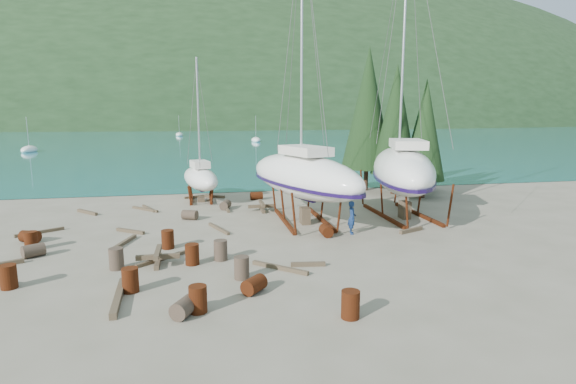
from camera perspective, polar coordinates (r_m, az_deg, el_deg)
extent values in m
plane|color=#696352|center=(21.77, -4.46, -6.81)|extent=(600.00, 600.00, 0.00)
plane|color=#1A6E84|center=(335.78, -10.78, 8.69)|extent=(700.00, 700.00, 0.00)
ellipsoid|color=black|center=(340.78, -10.79, 8.71)|extent=(800.00, 360.00, 110.00)
cube|color=beige|center=(218.51, -26.62, 7.78)|extent=(6.00, 5.00, 4.00)
cube|color=#A54C2D|center=(218.47, -26.68, 8.51)|extent=(6.60, 5.60, 1.60)
cube|color=beige|center=(211.50, -16.02, 8.40)|extent=(6.00, 5.00, 4.00)
cube|color=#A54C2D|center=(211.46, -16.06, 9.15)|extent=(6.60, 5.60, 1.60)
cube|color=beige|center=(213.23, -2.36, 8.78)|extent=(6.00, 5.00, 4.00)
cube|color=#A54C2D|center=(213.19, -2.37, 9.53)|extent=(6.60, 5.60, 1.60)
cylinder|color=black|center=(36.34, 13.18, 1.03)|extent=(0.36, 0.36, 1.60)
cone|color=black|center=(35.93, 13.50, 8.93)|extent=(3.60, 3.60, 8.40)
cylinder|color=black|center=(35.24, 16.73, 0.40)|extent=(0.36, 0.36, 1.36)
cone|color=black|center=(34.82, 17.08, 7.31)|extent=(3.06, 3.06, 7.14)
cylinder|color=black|center=(37.57, 9.86, 1.61)|extent=(0.36, 0.36, 1.84)
cone|color=black|center=(37.19, 10.13, 10.41)|extent=(4.14, 4.14, 9.66)
cylinder|color=black|center=(38.55, 16.65, 1.25)|extent=(0.36, 0.36, 1.44)
cone|color=black|center=(38.16, 16.98, 7.94)|extent=(3.24, 3.24, 7.56)
ellipsoid|color=white|center=(85.53, -30.01, 4.67)|extent=(2.00, 5.00, 1.40)
cylinder|color=silver|center=(85.38, -30.17, 6.57)|extent=(0.08, 0.08, 5.00)
ellipsoid|color=white|center=(101.64, -4.10, 6.59)|extent=(2.00, 5.00, 1.40)
cylinder|color=silver|center=(101.52, -4.12, 8.20)|extent=(0.08, 0.08, 5.00)
ellipsoid|color=white|center=(130.97, -13.63, 7.08)|extent=(2.00, 5.00, 1.40)
cylinder|color=silver|center=(130.87, -13.68, 8.33)|extent=(0.08, 0.08, 5.00)
ellipsoid|color=white|center=(25.96, 1.92, 2.05)|extent=(6.38, 11.24, 2.52)
cube|color=#180B39|center=(25.57, 2.18, 0.09)|extent=(0.85, 1.92, 1.00)
cube|color=silver|center=(25.27, 2.21, 5.28)|extent=(2.66, 3.62, 0.50)
cylinder|color=silver|center=(26.59, 1.75, 19.20)|extent=(0.14, 0.14, 12.96)
cube|color=#59290F|center=(26.22, -0.47, -3.65)|extent=(0.18, 5.94, 0.20)
cube|color=#59290F|center=(26.71, 4.20, -3.43)|extent=(0.18, 5.94, 0.20)
cube|color=brown|center=(25.85, 2.16, -3.02)|extent=(0.50, 0.80, 0.94)
ellipsoid|color=white|center=(28.13, 14.31, 2.76)|extent=(6.60, 11.86, 2.69)
cube|color=#180B39|center=(27.74, 14.73, 0.78)|extent=(0.86, 2.03, 1.00)
cube|color=silver|center=(27.47, 14.96, 5.92)|extent=(2.77, 3.81, 0.50)
cylinder|color=silver|center=(28.87, 14.54, 19.44)|extent=(0.14, 0.14, 13.66)
cube|color=#59290F|center=(28.13, 11.93, -2.93)|extent=(0.18, 6.26, 0.20)
cube|color=#59290F|center=(29.11, 16.14, -2.68)|extent=(0.18, 6.26, 0.20)
cube|color=brown|center=(28.01, 14.60, -2.20)|extent=(0.50, 0.80, 1.05)
ellipsoid|color=white|center=(33.10, -11.06, 1.71)|extent=(3.35, 6.62, 1.63)
cube|color=#180B39|center=(32.84, -11.04, 1.00)|extent=(0.50, 1.17, 1.00)
cube|color=silver|center=(32.65, -11.12, 3.48)|extent=(1.49, 2.10, 0.50)
cylinder|color=silver|center=(33.09, -11.34, 9.90)|extent=(0.14, 0.14, 7.61)
cube|color=#59290F|center=(33.36, -12.17, -0.93)|extent=(0.18, 3.49, 0.20)
cube|color=#59290F|center=(33.35, -9.78, -0.86)|extent=(0.18, 3.49, 0.20)
cube|color=brown|center=(33.03, -10.97, -0.90)|extent=(0.50, 0.80, 0.32)
imported|color=navy|center=(23.83, 8.12, -3.22)|extent=(0.53, 0.70, 1.75)
cylinder|color=#59290F|center=(19.36, -31.97, -9.11)|extent=(0.58, 0.58, 0.88)
cylinder|color=#2D2823|center=(14.82, -13.03, -14.08)|extent=(0.93, 1.05, 0.58)
cylinder|color=#59290F|center=(25.59, -29.94, -4.91)|extent=(1.03, 0.87, 0.58)
cylinder|color=#59290F|center=(14.94, -11.37, -13.19)|extent=(0.58, 0.58, 0.88)
cylinder|color=#59290F|center=(33.12, -4.03, -0.48)|extent=(0.92, 0.64, 0.58)
cylinder|color=#2D2823|center=(17.50, -5.90, -9.54)|extent=(0.58, 0.58, 0.88)
cylinder|color=#59290F|center=(23.34, 4.86, -4.92)|extent=(0.60, 0.89, 0.58)
cylinder|color=#59290F|center=(14.42, 7.94, -13.96)|extent=(0.58, 0.58, 0.88)
cylinder|color=#59290F|center=(24.07, -29.83, -5.40)|extent=(0.58, 0.58, 0.88)
cylinder|color=#2D2823|center=(27.47, -12.36, -2.85)|extent=(1.04, 0.90, 0.58)
cylinder|color=#59290F|center=(19.40, -12.07, -7.74)|extent=(0.58, 0.58, 0.88)
cylinder|color=#2D2823|center=(30.01, -7.95, -1.64)|extent=(0.84, 1.02, 0.58)
cylinder|color=#59290F|center=(16.23, -4.33, -11.68)|extent=(1.02, 1.04, 0.58)
cylinder|color=#59290F|center=(17.14, -19.39, -10.50)|extent=(0.58, 0.58, 0.88)
cylinder|color=#59290F|center=(21.90, -15.02, -5.82)|extent=(0.58, 0.58, 0.88)
cylinder|color=#2D2823|center=(22.92, -29.61, -6.49)|extent=(1.05, 0.98, 0.58)
cylinder|color=#2D2823|center=(19.71, -20.96, -7.92)|extent=(0.58, 0.58, 0.88)
cylinder|color=#2D2823|center=(19.75, -8.56, -7.32)|extent=(0.58, 0.58, 0.88)
cube|color=brown|center=(31.09, -17.28, -2.00)|extent=(1.07, 2.12, 0.14)
cube|color=brown|center=(24.99, 15.37, -4.71)|extent=(1.61, 0.85, 0.19)
cube|color=brown|center=(31.20, -24.14, -2.35)|extent=(1.53, 1.62, 0.19)
cube|color=brown|center=(20.47, -15.14, -8.01)|extent=(2.43, 2.13, 0.15)
cube|color=brown|center=(25.40, -19.39, -4.71)|extent=(1.60, 1.23, 0.17)
cube|color=brown|center=(18.49, -1.04, -9.59)|extent=(2.05, 1.89, 0.16)
cube|color=brown|center=(34.27, -9.30, -0.56)|extent=(1.54, 0.90, 0.19)
cube|color=brown|center=(18.89, 2.57, -9.14)|extent=(1.45, 0.36, 0.17)
cube|color=brown|center=(34.61, -11.28, -0.55)|extent=(2.12, 0.98, 0.15)
cube|color=brown|center=(30.34, -7.95, -1.91)|extent=(0.41, 2.90, 0.16)
cube|color=brown|center=(24.81, -8.79, -4.62)|extent=(1.05, 2.43, 0.15)
cube|color=brown|center=(23.28, -20.12, -6.07)|extent=(0.88, 2.45, 0.17)
cube|color=brown|center=(30.88, -17.69, -2.10)|extent=(1.84, 1.86, 0.15)
cube|color=brown|center=(16.67, -20.74, -12.38)|extent=(0.41, 3.14, 0.23)
cube|color=brown|center=(27.18, -28.97, -4.47)|extent=(2.10, 1.45, 0.16)
cube|color=brown|center=(19.95, -16.16, -8.45)|extent=(0.20, 1.80, 0.20)
cube|color=brown|center=(19.89, -16.19, -7.90)|extent=(1.80, 0.20, 0.20)
cube|color=brown|center=(19.83, -16.21, -7.35)|extent=(0.20, 1.80, 0.20)
cube|color=brown|center=(29.36, -3.34, -2.19)|extent=(0.20, 1.80, 0.20)
cube|color=brown|center=(29.32, -3.34, -1.81)|extent=(1.80, 0.20, 0.20)
cube|color=brown|center=(29.28, -3.35, -1.43)|extent=(0.20, 1.80, 0.20)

